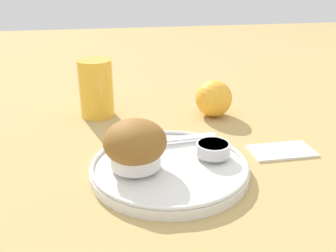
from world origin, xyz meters
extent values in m
plane|color=tan|center=(0.00, 0.00, 0.00)|extent=(3.00, 3.00, 0.00)
cylinder|color=white|center=(-0.01, -0.01, 0.01)|extent=(0.24, 0.24, 0.01)
torus|color=white|center=(-0.01, -0.01, 0.02)|extent=(0.24, 0.24, 0.01)
cylinder|color=silver|center=(-0.06, -0.01, 0.04)|extent=(0.07, 0.07, 0.03)
ellipsoid|color=brown|center=(-0.06, -0.01, 0.06)|extent=(0.09, 0.09, 0.06)
cylinder|color=silver|center=(0.06, 0.00, 0.03)|extent=(0.05, 0.05, 0.02)
cylinder|color=silver|center=(0.06, 0.00, 0.04)|extent=(0.05, 0.05, 0.00)
sphere|color=#4C194C|center=(-0.05, 0.03, 0.03)|extent=(0.01, 0.01, 0.01)
sphere|color=#4C194C|center=(-0.03, 0.03, 0.03)|extent=(0.01, 0.01, 0.01)
cube|color=silver|center=(0.00, 0.06, 0.02)|extent=(0.17, 0.03, 0.00)
sphere|color=#F4A82D|center=(0.12, 0.21, 0.04)|extent=(0.08, 0.08, 0.08)
cylinder|color=gold|center=(-0.12, 0.26, 0.06)|extent=(0.07, 0.07, 0.12)
cube|color=white|center=(0.19, 0.02, 0.00)|extent=(0.11, 0.06, 0.01)
camera|label=1|loc=(-0.10, -0.50, 0.29)|focal=40.00mm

